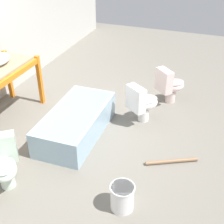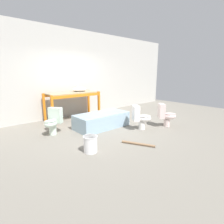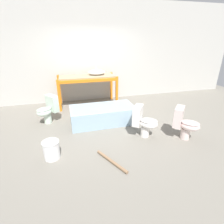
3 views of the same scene
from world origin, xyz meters
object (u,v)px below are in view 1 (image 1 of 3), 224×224
at_px(bathtub_main, 76,121).
at_px(bucket_white, 122,197).
at_px(toilet_far, 142,103).
at_px(toilet_extra, 170,85).
at_px(toilet_near, 4,163).

height_order(bathtub_main, bucket_white, bathtub_main).
xyz_separation_m(bathtub_main, toilet_far, (0.75, -0.90, 0.12)).
distance_m(bathtub_main, toilet_extra, 1.99).
bearing_deg(bucket_white, toilet_near, 95.32).
xyz_separation_m(toilet_far, toilet_extra, (0.82, -0.31, 0.00)).
height_order(toilet_near, bucket_white, toilet_near).
bearing_deg(bucket_white, toilet_extra, -0.10).
relative_size(toilet_far, bucket_white, 2.02).
bearing_deg(toilet_far, toilet_near, 94.68).
xyz_separation_m(bathtub_main, bucket_white, (-1.22, -1.21, -0.07)).
relative_size(toilet_extra, bucket_white, 2.02).
bearing_deg(toilet_near, bucket_white, -31.65).
height_order(toilet_near, toilet_extra, same).
relative_size(bathtub_main, toilet_near, 2.33).
bearing_deg(toilet_far, bucket_white, 134.55).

